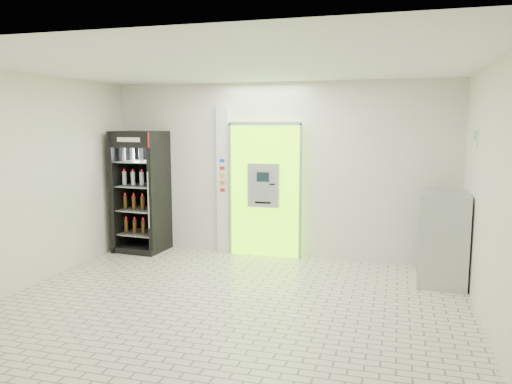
% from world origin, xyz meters
% --- Properties ---
extents(ground, '(6.00, 6.00, 0.00)m').
position_xyz_m(ground, '(0.00, 0.00, 0.00)').
color(ground, beige).
rests_on(ground, ground).
extents(room_shell, '(6.00, 6.00, 6.00)m').
position_xyz_m(room_shell, '(0.00, 0.00, 1.84)').
color(room_shell, silver).
rests_on(room_shell, ground).
extents(atm_assembly, '(1.30, 0.24, 2.33)m').
position_xyz_m(atm_assembly, '(-0.20, 2.41, 1.17)').
color(atm_assembly, '#77E501').
rests_on(atm_assembly, ground).
extents(pillar, '(0.22, 0.11, 2.60)m').
position_xyz_m(pillar, '(-0.98, 2.45, 1.30)').
color(pillar, silver).
rests_on(pillar, ground).
extents(beverage_cooler, '(0.86, 0.80, 2.17)m').
position_xyz_m(beverage_cooler, '(-2.44, 2.14, 1.04)').
color(beverage_cooler, black).
rests_on(beverage_cooler, ground).
extents(steel_cabinet, '(0.71, 1.02, 1.32)m').
position_xyz_m(steel_cabinet, '(2.66, 1.69, 0.66)').
color(steel_cabinet, '#A2A5A9').
rests_on(steel_cabinet, ground).
extents(exit_sign, '(0.02, 0.22, 0.26)m').
position_xyz_m(exit_sign, '(2.99, 1.40, 2.12)').
color(exit_sign, white).
rests_on(exit_sign, room_shell).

